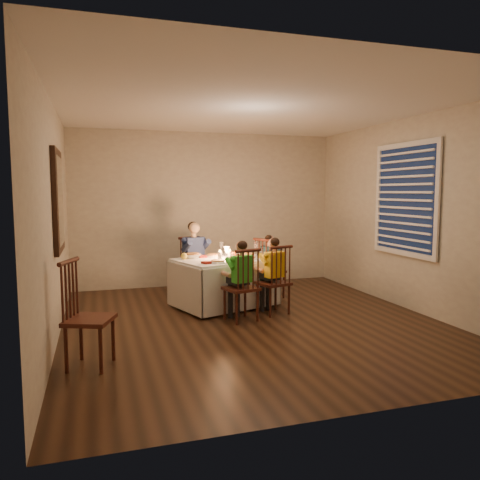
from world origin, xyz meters
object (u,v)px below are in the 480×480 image
object	(u,v)px
chair_near_right	(273,313)
chair_extra	(91,366)
chair_adult	(195,297)
chair_near_left	(241,320)
dining_table	(224,272)
chair_end	(270,298)
child_teal	(270,298)
child_green	(241,320)
child_yellow	(273,313)
adult	(195,297)
serving_bowl	(193,256)

from	to	relation	value
chair_near_right	chair_extra	distance (m)	2.61
chair_adult	chair_near_left	size ratio (longest dim) A/B	1.00
dining_table	chair_extra	bearing A→B (deg)	-152.77
chair_end	child_teal	size ratio (longest dim) A/B	0.96
child_green	child_teal	distance (m)	1.31
dining_table	chair_adult	distance (m)	0.87
chair_near_right	child_green	world-z (taller)	child_green
chair_near_right	child_yellow	world-z (taller)	child_yellow
chair_near_left	child_yellow	xyz separation A→B (m)	(0.50, 0.20, 0.00)
dining_table	adult	xyz separation A→B (m)	(-0.28, 0.68, -0.48)
dining_table	child_teal	distance (m)	0.97
chair_near_right	chair_end	bearing A→B (deg)	-123.94
chair_near_left	adult	xyz separation A→B (m)	(-0.29, 1.45, 0.00)
chair_adult	adult	bearing A→B (deg)	0.00
chair_adult	child_yellow	world-z (taller)	child_yellow
chair_extra	adult	size ratio (longest dim) A/B	0.87
chair_extra	chair_near_right	bearing A→B (deg)	-40.30
dining_table	child_teal	bearing A→B (deg)	0.40
chair_end	adult	distance (m)	1.14
chair_end	child_yellow	bearing A→B (deg)	134.59
chair_end	child_teal	xyz separation A→B (m)	(0.00, 0.00, 0.00)
dining_table	child_yellow	xyz separation A→B (m)	(0.51, -0.58, -0.48)
chair_extra	chair_near_left	bearing A→B (deg)	-38.34
chair_adult	chair_extra	world-z (taller)	chair_extra
chair_extra	serving_bowl	distance (m)	2.54
chair_extra	child_teal	size ratio (longest dim) A/B	1.04
chair_near_right	chair_end	world-z (taller)	same
chair_near_left	child_teal	bearing A→B (deg)	-141.59
adult	dining_table	bearing A→B (deg)	-87.04
dining_table	child_teal	size ratio (longest dim) A/B	1.59
chair_adult	chair_near_left	world-z (taller)	same
chair_near_right	serving_bowl	bearing A→B (deg)	-55.48
chair_near_left	chair_extra	distance (m)	2.08
chair_adult	chair_extra	bearing A→B (deg)	-139.99
dining_table	child_teal	xyz separation A→B (m)	(0.79, 0.28, -0.48)
chair_near_right	chair_extra	size ratio (longest dim) A/B	0.92
adult	serving_bowl	bearing A→B (deg)	-123.87
chair_near_right	child_teal	size ratio (longest dim) A/B	0.96
chair_adult	serving_bowl	size ratio (longest dim) A/B	3.86
chair_near_left	chair_near_right	bearing A→B (deg)	-173.55
chair_extra	child_green	world-z (taller)	child_green
chair_near_left	adult	size ratio (longest dim) A/B	0.80
child_green	chair_near_left	bearing A→B (deg)	180.00
child_green	adult	bearing A→B (deg)	-93.78
dining_table	chair_near_right	distance (m)	0.91
dining_table	chair_near_right	size ratio (longest dim) A/B	1.67
chair_adult	child_yellow	size ratio (longest dim) A/B	0.91
chair_near_right	adult	xyz separation A→B (m)	(-0.79, 1.25, 0.00)
chair_near_left	child_teal	xyz separation A→B (m)	(0.78, 1.05, 0.00)
child_green	chair_extra	bearing A→B (deg)	16.00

